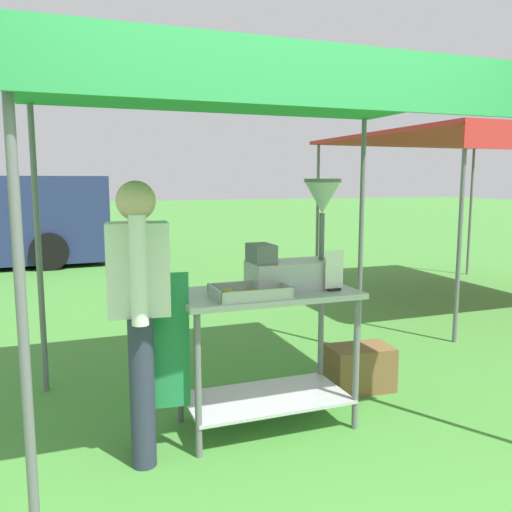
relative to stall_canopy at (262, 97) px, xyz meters
name	(u,v)px	position (x,y,z in m)	size (l,w,h in m)	color
ground_plane	(133,287)	(-0.23, 4.88, -2.13)	(70.00, 70.00, 0.00)	#478E38
stall_canopy	(262,97)	(0.00, 0.00, 0.00)	(2.97, 2.17, 2.21)	slate
donut_cart	(267,332)	(0.00, -0.10, -1.49)	(1.14, 0.60, 0.91)	#B7B7BC
donut_tray	(250,293)	(-0.16, -0.23, -1.20)	(0.45, 0.30, 0.07)	#B7B7BC
donut_fryer	(298,251)	(0.23, -0.07, -0.97)	(0.62, 0.28, 0.71)	#B7B7BC
menu_sign	(334,274)	(0.41, -0.24, -1.11)	(0.13, 0.05, 0.26)	black
vendor	(140,306)	(-0.82, -0.23, -1.22)	(0.46, 0.54, 1.61)	#2D3347
supply_crate	(360,368)	(0.90, 0.22, -1.96)	(0.50, 0.34, 0.34)	brown
neighbour_tent	(474,141)	(3.89, 2.42, 0.00)	(3.11, 3.26, 2.19)	slate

